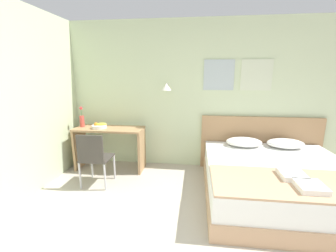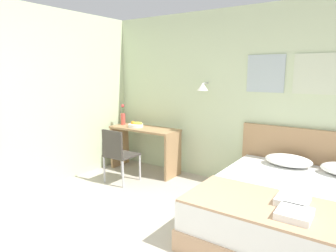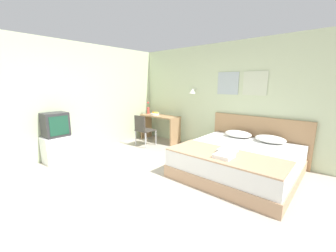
# 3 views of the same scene
# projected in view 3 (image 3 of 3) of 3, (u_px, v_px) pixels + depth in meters

# --- Properties ---
(ground_plane) EXTENTS (24.00, 24.00, 0.00)m
(ground_plane) POSITION_uv_depth(u_px,v_px,m) (121.00, 191.00, 3.30)
(ground_plane) COLOR #B2A899
(wall_back) EXTENTS (5.47, 0.31, 2.65)m
(wall_back) POSITION_uv_depth(u_px,v_px,m) (215.00, 98.00, 5.21)
(wall_back) COLOR beige
(wall_back) RESTS_ON ground_plane
(wall_left) EXTENTS (0.06, 5.92, 2.65)m
(wall_left) POSITION_uv_depth(u_px,v_px,m) (52.00, 101.00, 4.52)
(wall_left) COLOR beige
(wall_left) RESTS_ON ground_plane
(bed) EXTENTS (1.98, 2.00, 0.52)m
(bed) POSITION_uv_depth(u_px,v_px,m) (238.00, 161.00, 3.90)
(bed) COLOR tan
(bed) RESTS_ON ground_plane
(headboard) EXTENTS (2.10, 0.06, 0.98)m
(headboard) POSITION_uv_depth(u_px,v_px,m) (257.00, 138.00, 4.61)
(headboard) COLOR #A87F56
(headboard) RESTS_ON ground_plane
(pillow_left) EXTENTS (0.59, 0.39, 0.15)m
(pillow_left) POSITION_uv_depth(u_px,v_px,m) (238.00, 134.00, 4.60)
(pillow_left) COLOR white
(pillow_left) RESTS_ON bed
(pillow_right) EXTENTS (0.59, 0.39, 0.15)m
(pillow_right) POSITION_uv_depth(u_px,v_px,m) (270.00, 139.00, 4.17)
(pillow_right) COLOR white
(pillow_right) RESTS_ON bed
(throw_blanket) EXTENTS (1.92, 0.80, 0.02)m
(throw_blanket) POSITION_uv_depth(u_px,v_px,m) (225.00, 155.00, 3.41)
(throw_blanket) COLOR tan
(throw_blanket) RESTS_ON bed
(folded_towel_near_foot) EXTENTS (0.27, 0.31, 0.06)m
(folded_towel_near_foot) POSITION_uv_depth(u_px,v_px,m) (227.00, 150.00, 3.52)
(folded_towel_near_foot) COLOR white
(folded_towel_near_foot) RESTS_ON throw_blanket
(folded_towel_mid_bed) EXTENTS (0.27, 0.29, 0.06)m
(folded_towel_mid_bed) POSITION_uv_depth(u_px,v_px,m) (224.00, 156.00, 3.27)
(folded_towel_mid_bed) COLOR white
(folded_towel_mid_bed) RESTS_ON throw_blanket
(desk) EXTENTS (1.23, 0.48, 0.77)m
(desk) POSITION_uv_depth(u_px,v_px,m) (160.00, 123.00, 6.10)
(desk) COLOR #A87F56
(desk) RESTS_ON ground_plane
(desk_chair) EXTENTS (0.44, 0.44, 0.86)m
(desk_chair) POSITION_uv_depth(u_px,v_px,m) (143.00, 128.00, 5.59)
(desk_chair) COLOR #3D3833
(desk_chair) RESTS_ON ground_plane
(fruit_bowl) EXTENTS (0.27, 0.26, 0.11)m
(fruit_bowl) POSITION_uv_depth(u_px,v_px,m) (155.00, 114.00, 6.12)
(fruit_bowl) COLOR silver
(fruit_bowl) RESTS_ON desk
(flower_vase) EXTENTS (0.08, 0.08, 0.37)m
(flower_vase) POSITION_uv_depth(u_px,v_px,m) (148.00, 110.00, 6.38)
(flower_vase) COLOR #D14C42
(flower_vase) RESTS_ON desk
(tv_stand) EXTENTS (0.41, 0.58, 0.58)m
(tv_stand) POSITION_uv_depth(u_px,v_px,m) (58.00, 149.00, 4.52)
(tv_stand) COLOR white
(tv_stand) RESTS_ON ground_plane
(television) EXTENTS (0.40, 0.47, 0.51)m
(television) POSITION_uv_depth(u_px,v_px,m) (55.00, 125.00, 4.40)
(television) COLOR #2D2D30
(television) RESTS_ON tv_stand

